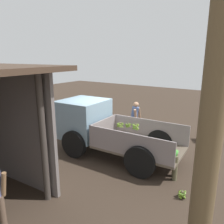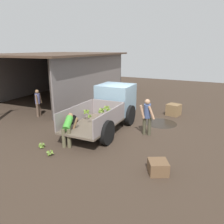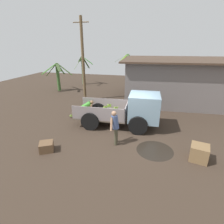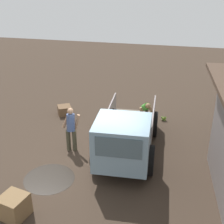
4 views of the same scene
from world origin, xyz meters
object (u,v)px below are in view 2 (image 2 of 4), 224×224
(cargo_truck, at_px, (112,104))
(person_bystander_near_shed, at_px, (38,102))
(person_foreground_visitor, at_px, (147,115))
(banana_bunch_on_ground_0, at_px, (50,153))
(wooden_crate_1, at_px, (174,110))
(person_worker_loading, at_px, (68,127))
(wooden_crate_0, at_px, (158,167))
(banana_bunch_on_ground_1, at_px, (42,145))

(cargo_truck, bearing_deg, person_bystander_near_shed, 97.50)
(person_bystander_near_shed, bearing_deg, person_foreground_visitor, -15.85)
(person_foreground_visitor, xyz_separation_m, banana_bunch_on_ground_0, (-3.45, 2.42, -0.80))
(banana_bunch_on_ground_0, relative_size, wooden_crate_1, 0.37)
(cargo_truck, relative_size, person_worker_loading, 3.91)
(person_worker_loading, bearing_deg, banana_bunch_on_ground_0, 159.75)
(cargo_truck, xyz_separation_m, person_foreground_visitor, (-0.62, -2.07, -0.13))
(wooden_crate_0, xyz_separation_m, wooden_crate_1, (6.37, 0.94, 0.12))
(wooden_crate_1, bearing_deg, banana_bunch_on_ground_1, 152.09)
(person_foreground_visitor, xyz_separation_m, wooden_crate_0, (-2.78, -1.33, -0.71))
(banana_bunch_on_ground_1, bearing_deg, wooden_crate_0, -85.79)
(cargo_truck, height_order, person_foreground_visitor, cargo_truck)
(wooden_crate_0, bearing_deg, person_foreground_visitor, 25.52)
(banana_bunch_on_ground_0, xyz_separation_m, banana_bunch_on_ground_1, (0.34, 0.74, -0.00))
(person_bystander_near_shed, bearing_deg, wooden_crate_1, 11.96)
(person_foreground_visitor, distance_m, person_worker_loading, 3.41)
(person_worker_loading, bearing_deg, wooden_crate_1, -44.66)
(person_bystander_near_shed, relative_size, banana_bunch_on_ground_0, 6.07)
(banana_bunch_on_ground_0, bearing_deg, banana_bunch_on_ground_1, 65.41)
(cargo_truck, height_order, person_worker_loading, cargo_truck)
(person_worker_loading, distance_m, wooden_crate_1, 6.62)
(person_bystander_near_shed, distance_m, wooden_crate_1, 7.68)
(person_worker_loading, height_order, person_bystander_near_shed, person_bystander_near_shed)
(cargo_truck, bearing_deg, wooden_crate_0, -137.59)
(wooden_crate_1, bearing_deg, wooden_crate_0, -171.63)
(person_worker_loading, bearing_deg, person_foreground_visitor, -64.64)
(banana_bunch_on_ground_0, bearing_deg, wooden_crate_0, -79.90)
(cargo_truck, height_order, person_bystander_near_shed, cargo_truck)
(person_foreground_visitor, relative_size, banana_bunch_on_ground_0, 6.55)
(cargo_truck, xyz_separation_m, banana_bunch_on_ground_0, (-4.07, 0.35, -0.93))
(wooden_crate_0, bearing_deg, wooden_crate_1, 8.37)
(person_worker_loading, relative_size, wooden_crate_0, 2.12)
(person_foreground_visitor, height_order, banana_bunch_on_ground_0, person_foreground_visitor)
(cargo_truck, height_order, banana_bunch_on_ground_0, cargo_truck)
(banana_bunch_on_ground_0, height_order, banana_bunch_on_ground_1, banana_bunch_on_ground_1)
(person_foreground_visitor, xyz_separation_m, person_bystander_near_shed, (-0.14, 6.31, -0.07))
(person_worker_loading, xyz_separation_m, wooden_crate_0, (-0.38, -3.74, -0.53))
(banana_bunch_on_ground_0, bearing_deg, person_foreground_visitor, -35.01)
(person_worker_loading, distance_m, banana_bunch_on_ground_1, 1.21)
(person_bystander_near_shed, xyz_separation_m, banana_bunch_on_ground_1, (-2.98, -3.15, -0.74))
(person_foreground_visitor, distance_m, person_bystander_near_shed, 6.31)
(banana_bunch_on_ground_1, distance_m, wooden_crate_0, 4.50)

